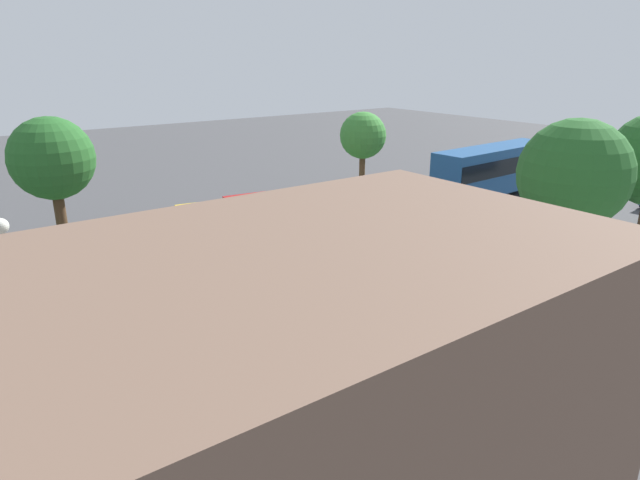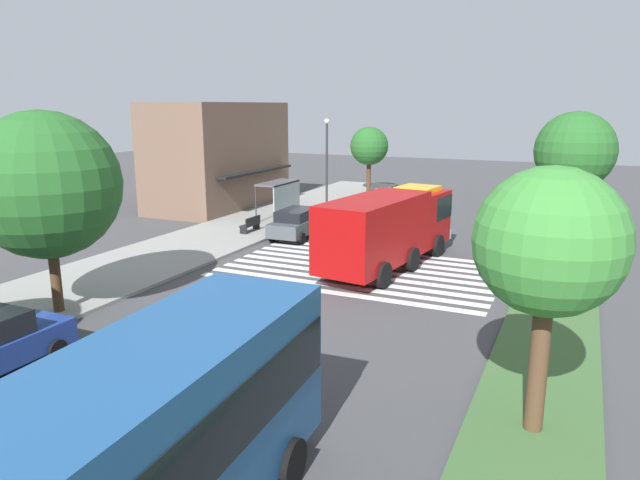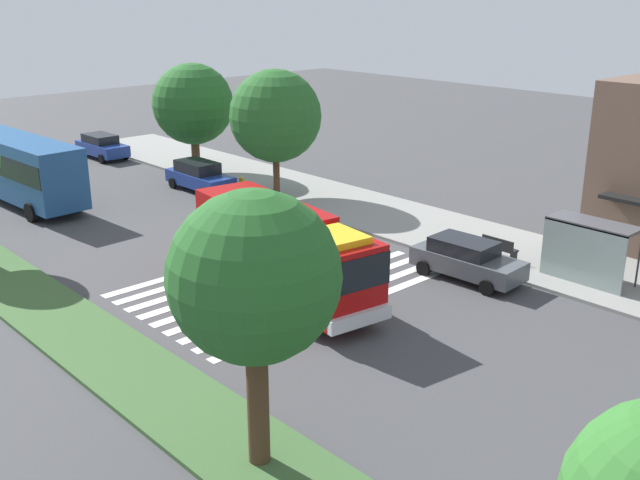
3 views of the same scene
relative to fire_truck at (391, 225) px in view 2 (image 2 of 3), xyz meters
The scene contains 16 objects.
ground_plane 3.68m from the fire_truck, 161.81° to the left, with size 120.00×120.00×0.00m, color #424244.
sidewalk 11.35m from the fire_truck, 105.33° to the left, with size 60.00×5.84×0.14m, color gray.
median_strip 8.22m from the fire_truck, 111.72° to the right, with size 60.00×3.00×0.14m, color #3D6033.
crosswalk 2.54m from the fire_truck, 143.19° to the left, with size 7.65×12.43×0.01m.
fire_truck is the anchor object (origin of this frame).
parked_car_east 7.62m from the fire_truck, 62.26° to the left, with size 4.71×2.21×1.66m.
bus_stop_shelter 11.96m from the fire_truck, 53.31° to the left, with size 3.50×1.40×2.46m.
bench_near_shelter 10.15m from the fire_truck, 71.78° to the left, with size 1.60×0.50×0.90m.
street_lamp 14.56m from the fire_truck, 35.96° to the left, with size 0.36×0.36×6.36m.
storefront_building 19.54m from the fire_truck, 58.22° to the left, with size 11.32×6.46×7.61m.
sidewalk_tree_west 14.63m from the fire_truck, 141.87° to the left, with size 5.11×5.11×7.13m.
sidewalk_tree_center 23.34m from the fire_truck, 22.44° to the left, with size 3.25×3.25×5.52m.
median_tree_far_west 14.71m from the fire_truck, 149.15° to the right, with size 3.25×3.25×6.04m.
median_tree_west 11.09m from the fire_truck, 44.21° to the right, with size 4.09×4.09×6.98m.
median_tree_center 19.02m from the fire_truck, 23.17° to the right, with size 3.39×3.39×5.79m.
fire_hydrant 16.31m from the fire_truck, 148.97° to the left, with size 0.28×0.28×0.70m, color gold.
Camera 2 is at (-22.37, -8.92, 7.38)m, focal length 32.38 mm.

